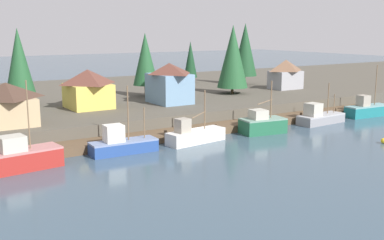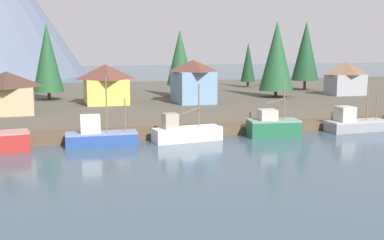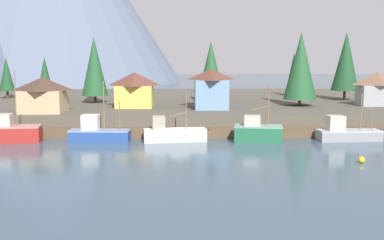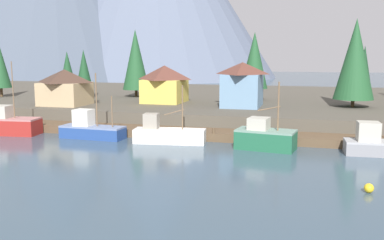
% 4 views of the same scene
% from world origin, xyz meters
% --- Properties ---
extents(ground_plane, '(400.00, 400.00, 1.00)m').
position_xyz_m(ground_plane, '(0.00, 20.00, -0.50)').
color(ground_plane, '#384C5B').
extents(dock, '(80.00, 4.00, 1.60)m').
position_xyz_m(dock, '(0.00, 1.99, 0.50)').
color(dock, brown).
rests_on(dock, ground_plane).
extents(shoreline_bank, '(400.00, 56.00, 2.50)m').
position_xyz_m(shoreline_bank, '(0.00, 32.00, 1.25)').
color(shoreline_bank, '#4C473D').
rests_on(shoreline_bank, ground_plane).
extents(fishing_boat_blue, '(7.96, 2.88, 7.86)m').
position_xyz_m(fishing_boat_blue, '(-10.81, -1.56, 1.12)').
color(fishing_boat_blue, navy).
rests_on(fishing_boat_blue, ground_plane).
extents(fishing_boat_white, '(8.36, 3.39, 6.63)m').
position_xyz_m(fishing_boat_white, '(-0.93, -1.86, 1.02)').
color(fishing_boat_white, silver).
rests_on(fishing_boat_white, ground_plane).
extents(fishing_boat_green, '(6.54, 3.97, 7.24)m').
position_xyz_m(fishing_boat_green, '(10.12, -2.14, 1.28)').
color(fishing_boat_green, '#1E5B3D').
rests_on(fishing_boat_green, ground_plane).
extents(fishing_boat_grey, '(8.33, 3.25, 6.17)m').
position_xyz_m(fishing_boat_grey, '(21.92, -1.79, 1.06)').
color(fishing_boat_grey, gray).
rests_on(fishing_boat_grey, ground_plane).
extents(house_blue, '(5.60, 7.29, 6.45)m').
position_xyz_m(house_blue, '(4.98, 14.66, 5.79)').
color(house_blue, '#6689A8').
rests_on(house_blue, shoreline_bank).
extents(house_tan, '(6.71, 6.29, 5.36)m').
position_xyz_m(house_tan, '(-21.01, 9.54, 5.24)').
color(house_tan, tan).
rests_on(house_tan, shoreline_bank).
extents(house_grey, '(6.30, 4.46, 5.84)m').
position_xyz_m(house_grey, '(33.83, 18.23, 5.49)').
color(house_grey, gray).
rests_on(house_grey, shoreline_bank).
extents(house_yellow, '(6.34, 6.95, 5.84)m').
position_xyz_m(house_yellow, '(-7.80, 17.05, 5.49)').
color(house_yellow, gold).
rests_on(house_yellow, shoreline_bank).
extents(conifer_mid_right, '(5.66, 5.66, 12.60)m').
position_xyz_m(conifer_mid_right, '(20.52, 18.28, 9.37)').
color(conifer_mid_right, '#4C3823').
rests_on(conifer_mid_right, shoreline_bank).
extents(conifer_back_left, '(4.47, 4.47, 11.21)m').
position_xyz_m(conifer_back_left, '(5.45, 23.92, 9.08)').
color(conifer_back_left, '#4C3823').
rests_on(conifer_back_left, shoreline_bank).
extents(conifer_back_right, '(5.25, 5.25, 13.10)m').
position_xyz_m(conifer_back_right, '(31.80, 28.69, 9.99)').
color(conifer_back_right, '#4C3823').
rests_on(conifer_back_right, shoreline_bank).
extents(conifer_centre, '(4.74, 4.74, 12.02)m').
position_xyz_m(conifer_centre, '(-15.89, 24.64, 9.16)').
color(conifer_centre, '#4C3823').
rests_on(conifer_centre, shoreline_bank).
extents(conifer_far_left, '(2.98, 2.98, 9.20)m').
position_xyz_m(conifer_far_left, '(23.88, 38.04, 7.68)').
color(conifer_far_left, '#4C3823').
rests_on(conifer_far_left, shoreline_bank).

